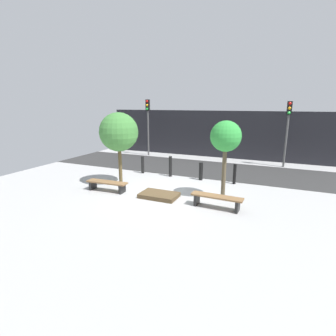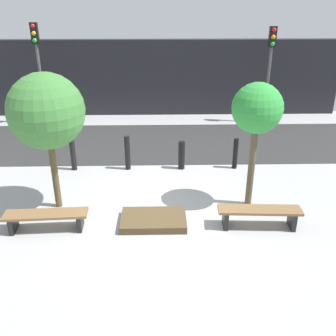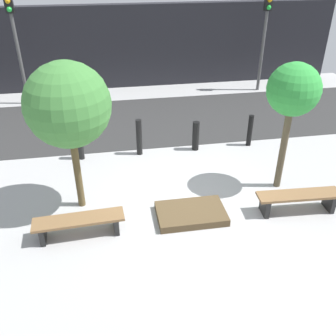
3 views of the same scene
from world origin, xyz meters
name	(u,v)px [view 3 (image 3 of 3)]	position (x,y,z in m)	size (l,w,h in m)	color
ground_plane	(186,204)	(0.00, 0.00, 0.00)	(18.00, 18.00, 0.00)	#A4A4A4
road_strip	(157,120)	(0.00, 4.95, 0.01)	(18.00, 4.15, 0.01)	#2E2E2E
building_facade	(143,46)	(0.00, 8.82, 1.62)	(16.20, 0.50, 3.24)	black
bench_left	(79,223)	(-2.41, -0.67, 0.31)	(1.87, 0.54, 0.43)	black
bench_right	(298,199)	(2.41, -0.67, 0.34)	(1.90, 0.52, 0.48)	black
planter_bed	(191,213)	(0.00, -0.47, 0.09)	(1.51, 0.97, 0.17)	#4F3D27
tree_behind_left_bench	(68,106)	(-2.41, 0.40, 2.45)	(1.76, 1.76, 3.34)	brown
tree_behind_right_bench	(293,92)	(2.41, 0.40, 2.46)	(1.18, 1.18, 3.10)	brown
bollard_far_left	(80,144)	(-2.47, 2.63, 0.47)	(0.16, 0.16, 0.94)	black
bollard_left	(139,137)	(-0.82, 2.63, 0.53)	(0.16, 0.16, 1.06)	black
bollard_center	(196,136)	(0.82, 2.63, 0.44)	(0.20, 0.20, 0.88)	black
bollard_right	(250,131)	(2.47, 2.63, 0.48)	(0.15, 0.15, 0.96)	black
traffic_light_west	(14,28)	(-4.59, 7.31, 2.74)	(0.28, 0.27, 4.00)	#4F4F4F
traffic_light_mid_west	(266,23)	(4.59, 7.31, 2.65)	(0.28, 0.27, 3.85)	#525252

